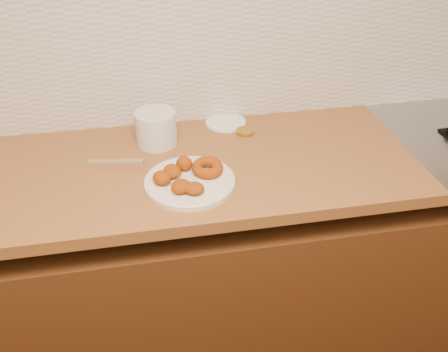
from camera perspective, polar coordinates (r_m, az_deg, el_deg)
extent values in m
cube|color=#4E2611|center=(1.87, 3.49, -11.01)|extent=(3.60, 0.60, 0.77)
cube|color=#945D31|center=(1.55, -19.86, -0.62)|extent=(2.30, 0.62, 0.04)
cube|color=beige|center=(1.69, 2.04, 16.47)|extent=(3.60, 0.02, 0.60)
cylinder|color=white|center=(1.41, -4.14, -0.71)|extent=(0.27, 0.27, 0.02)
torus|color=#A04402|center=(1.43, -2.03, 1.00)|extent=(0.12, 0.13, 0.04)
ellipsoid|color=#A04402|center=(1.42, -6.27, 0.58)|extent=(0.06, 0.07, 0.03)
ellipsoid|color=#A04402|center=(1.39, -7.48, -0.21)|extent=(0.08, 0.08, 0.04)
ellipsoid|color=#A04402|center=(1.35, -5.20, -1.25)|extent=(0.08, 0.07, 0.04)
ellipsoid|color=#A04402|center=(1.34, -3.62, -1.48)|extent=(0.07, 0.07, 0.03)
ellipsoid|color=#A04402|center=(1.44, -4.81, 1.52)|extent=(0.07, 0.06, 0.05)
cylinder|color=silver|center=(1.61, -8.17, 5.74)|extent=(0.15, 0.15, 0.11)
cylinder|color=white|center=(1.74, 0.21, 6.46)|extent=(0.15, 0.15, 0.01)
cylinder|color=#B5902A|center=(1.68, 2.55, 5.36)|extent=(0.08, 0.08, 0.01)
cube|color=#91774D|center=(1.54, -12.87, 1.60)|extent=(0.17, 0.05, 0.01)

